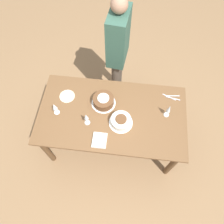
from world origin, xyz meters
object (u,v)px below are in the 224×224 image
cake_front_chocolate (103,101)px  wine_glass_near (54,107)px  wine_glass_far (86,117)px  person_cutting (118,46)px  wine_glass_extra (169,109)px  cake_center_white (121,121)px

cake_front_chocolate → wine_glass_near: 0.55m
wine_glass_far → person_cutting: 1.00m
wine_glass_far → wine_glass_extra: wine_glass_extra is taller
wine_glass_near → wine_glass_far: (-0.37, 0.09, 0.01)m
cake_center_white → wine_glass_far: bearing=6.6°
wine_glass_far → wine_glass_extra: (-0.87, -0.20, -0.00)m
wine_glass_extra → person_cutting: size_ratio=0.12×
person_cutting → cake_center_white: bearing=14.4°
cake_front_chocolate → wine_glass_extra: wine_glass_extra is taller
cake_front_chocolate → wine_glass_near: (0.51, 0.18, 0.07)m
cake_front_chocolate → wine_glass_near: wine_glass_near is taller
cake_front_chocolate → wine_glass_extra: size_ratio=1.38×
wine_glass_extra → cake_center_white: bearing=17.5°
person_cutting → wine_glass_near: bearing=-28.4°
cake_front_chocolate → person_cutting: (-0.09, -0.69, 0.17)m
wine_glass_extra → wine_glass_near: bearing=5.2°
wine_glass_extra → wine_glass_far: bearing=13.0°
cake_front_chocolate → wine_glass_extra: bearing=174.5°
person_cutting → wine_glass_extra: bearing=46.1°
cake_center_white → cake_front_chocolate: bearing=-45.6°
cake_front_chocolate → person_cutting: person_cutting is taller
cake_front_chocolate → wine_glass_extra: (-0.73, 0.07, 0.08)m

